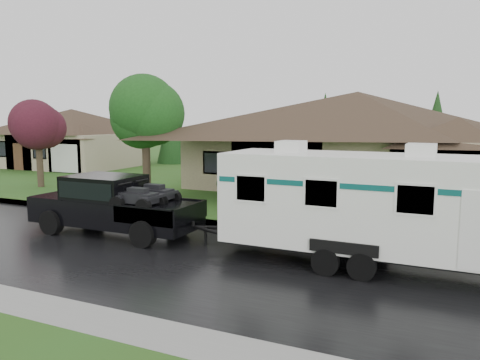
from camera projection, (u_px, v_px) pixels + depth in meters
name	position (u px, v px, depth m)	size (l,w,h in m)	color
ground	(216.00, 242.00, 16.12)	(140.00, 140.00, 0.00)	#32581B
road	(186.00, 257.00, 14.32)	(140.00, 8.00, 0.01)	black
curb	(243.00, 226.00, 18.13)	(140.00, 0.50, 0.15)	gray
lawn	(326.00, 184.00, 29.61)	(140.00, 26.00, 0.15)	#32581B
house_main	(361.00, 129.00, 27.14)	(19.44, 10.80, 6.90)	gray
house_far	(73.00, 133.00, 39.03)	(10.80, 8.64, 5.80)	tan
tree_left_green	(145.00, 114.00, 24.18)	(3.75, 3.75, 6.21)	#382B1E
tree_red	(38.00, 126.00, 27.48)	(3.13, 3.13, 5.18)	#382B1E
shrub_row	(337.00, 190.00, 23.57)	(13.60, 1.00, 1.00)	#143814
pickup_truck	(112.00, 203.00, 17.16)	(6.45, 2.45, 2.15)	black
travel_trailer	(355.00, 201.00, 13.40)	(7.95, 2.79, 3.57)	white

